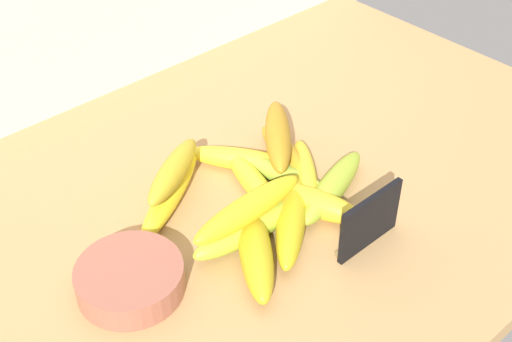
# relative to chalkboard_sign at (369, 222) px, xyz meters

# --- Properties ---
(counter_top) EXTENTS (1.10, 0.76, 0.03)m
(counter_top) POSITION_rel_chalkboard_sign_xyz_m (0.01, 0.18, -0.05)
(counter_top) COLOR #AF8450
(counter_top) RESTS_ON ground
(chalkboard_sign) EXTENTS (0.11, 0.02, 0.08)m
(chalkboard_sign) POSITION_rel_chalkboard_sign_xyz_m (0.00, 0.00, 0.00)
(chalkboard_sign) COLOR black
(chalkboard_sign) RESTS_ON counter_top
(fruit_bowl) EXTENTS (0.14, 0.14, 0.04)m
(fruit_bowl) POSITION_rel_chalkboard_sign_xyz_m (-0.28, 0.15, -0.02)
(fruit_bowl) COLOR #975643
(fruit_bowl) RESTS_ON counter_top
(banana_0) EXTENTS (0.09, 0.16, 0.04)m
(banana_0) POSITION_rel_chalkboard_sign_xyz_m (-0.01, 0.09, -0.02)
(banana_0) COLOR yellow
(banana_0) RESTS_ON counter_top
(banana_1) EXTENTS (0.14, 0.16, 0.03)m
(banana_1) POSITION_rel_chalkboard_sign_xyz_m (0.02, 0.14, -0.02)
(banana_1) COLOR yellow
(banana_1) RESTS_ON counter_top
(banana_2) EXTENTS (0.17, 0.16, 0.04)m
(banana_2) POSITION_rel_chalkboard_sign_xyz_m (-0.06, 0.09, -0.02)
(banana_2) COLOR gold
(banana_2) RESTS_ON counter_top
(banana_3) EXTENTS (0.08, 0.17, 0.04)m
(banana_3) POSITION_rel_chalkboard_sign_xyz_m (0.04, 0.20, -0.02)
(banana_3) COLOR gold
(banana_3) RESTS_ON counter_top
(banana_4) EXTENTS (0.19, 0.14, 0.03)m
(banana_4) POSITION_rel_chalkboard_sign_xyz_m (-0.15, 0.24, -0.02)
(banana_4) COLOR yellow
(banana_4) RESTS_ON counter_top
(banana_5) EXTENTS (0.08, 0.19, 0.03)m
(banana_5) POSITION_rel_chalkboard_sign_xyz_m (-0.04, 0.18, -0.02)
(banana_5) COLOR yellow
(banana_5) RESTS_ON counter_top
(banana_6) EXTENTS (0.18, 0.09, 0.04)m
(banana_6) POSITION_rel_chalkboard_sign_xyz_m (0.04, 0.10, -0.02)
(banana_6) COLOR #98B130
(banana_6) RESTS_ON counter_top
(banana_7) EXTENTS (0.13, 0.17, 0.03)m
(banana_7) POSITION_rel_chalkboard_sign_xyz_m (-0.02, 0.24, -0.02)
(banana_7) COLOR yellow
(banana_7) RESTS_ON counter_top
(banana_8) EXTENTS (0.19, 0.06, 0.04)m
(banana_8) POSITION_rel_chalkboard_sign_xyz_m (-0.11, 0.11, -0.02)
(banana_8) COLOR #A5BF30
(banana_8) RESTS_ON counter_top
(banana_9) EXTENTS (0.08, 0.16, 0.03)m
(banana_9) POSITION_rel_chalkboard_sign_xyz_m (0.00, 0.17, -0.02)
(banana_9) COLOR #96B232
(banana_9) RESTS_ON counter_top
(banana_10) EXTENTS (0.14, 0.17, 0.04)m
(banana_10) POSITION_rel_chalkboard_sign_xyz_m (-0.13, 0.08, -0.02)
(banana_10) COLOR gold
(banana_10) RESTS_ON counter_top
(banana_11) EXTENTS (0.15, 0.11, 0.04)m
(banana_11) POSITION_rel_chalkboard_sign_xyz_m (-0.14, 0.25, 0.01)
(banana_11) COLOR gold
(banana_11) RESTS_ON banana_4
(banana_12) EXTENTS (0.15, 0.16, 0.04)m
(banana_12) POSITION_rel_chalkboard_sign_xyz_m (0.03, 0.21, 0.02)
(banana_12) COLOR #AE7B1C
(banana_12) RESTS_ON banana_3
(banana_13) EXTENTS (0.19, 0.04, 0.04)m
(banana_13) POSITION_rel_chalkboard_sign_xyz_m (-0.11, 0.11, 0.02)
(banana_13) COLOR yellow
(banana_13) RESTS_ON banana_8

